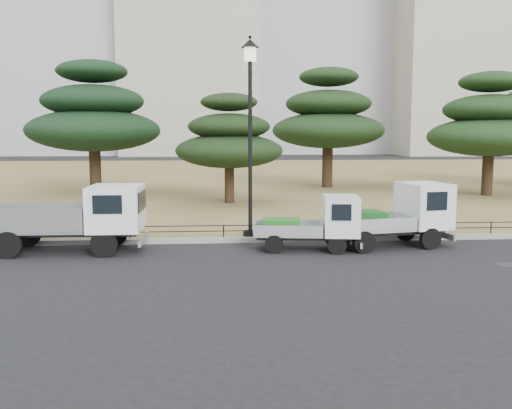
{
  "coord_description": "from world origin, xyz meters",
  "views": [
    {
      "loc": [
        -1.35,
        -15.52,
        3.46
      ],
      "look_at": [
        0.0,
        2.0,
        1.3
      ],
      "focal_mm": 40.0,
      "sensor_mm": 36.0,
      "label": 1
    }
  ],
  "objects": [
    {
      "name": "curb",
      "position": [
        0.0,
        2.6,
        0.08
      ],
      "size": [
        120.0,
        0.25,
        0.16
      ],
      "primitive_type": "cube",
      "color": "gray",
      "rests_on": "ground"
    },
    {
      "name": "tarp_pile",
      "position": [
        -7.85,
        2.91,
        0.6
      ],
      "size": [
        1.95,
        1.64,
        1.12
      ],
      "rotation": [
        0.0,
        0.0,
        0.27
      ],
      "color": "navy",
      "rests_on": "lawn"
    },
    {
      "name": "pine_west_near",
      "position": [
        -7.95,
        17.31,
        4.43
      ],
      "size": [
        7.42,
        7.42,
        7.42
      ],
      "color": "black",
      "rests_on": "lawn"
    },
    {
      "name": "pine_center_right",
      "position": [
        5.91,
        20.01,
        4.47
      ],
      "size": [
        7.02,
        7.02,
        7.45
      ],
      "color": "black",
      "rests_on": "lawn"
    },
    {
      "name": "street_lamp",
      "position": [
        -0.12,
        2.9,
        4.42
      ],
      "size": [
        0.56,
        0.56,
        6.31
      ],
      "color": "black",
      "rests_on": "lawn"
    },
    {
      "name": "manhole",
      "position": [
        6.5,
        -1.2,
        0.01
      ],
      "size": [
        0.6,
        0.6,
        0.01
      ],
      "primitive_type": "cylinder",
      "color": "#2D2D30",
      "rests_on": "ground"
    },
    {
      "name": "truck_large",
      "position": [
        -5.4,
        1.46,
        1.09
      ],
      "size": [
        4.54,
        1.89,
        1.97
      ],
      "rotation": [
        0.0,
        0.0,
        -0.02
      ],
      "color": "black",
      "rests_on": "ground"
    },
    {
      "name": "truck_kei_front",
      "position": [
        1.72,
        1.19,
        0.82
      ],
      "size": [
        3.25,
        1.7,
        1.65
      ],
      "rotation": [
        0.0,
        0.0,
        -0.13
      ],
      "color": "black",
      "rests_on": "ground"
    },
    {
      "name": "tower_east",
      "position": [
        40.0,
        82.0,
        24.0
      ],
      "size": [
        20.0,
        18.0,
        48.0
      ],
      "primitive_type": "cube",
      "color": "#AAA08C",
      "rests_on": "ground"
    },
    {
      "name": "truck_kei_rear",
      "position": [
        4.37,
        1.61,
        0.98
      ],
      "size": [
        3.96,
        2.23,
        1.96
      ],
      "rotation": [
        0.0,
        0.0,
        0.19
      ],
      "color": "black",
      "rests_on": "ground"
    },
    {
      "name": "lawn",
      "position": [
        0.0,
        30.6,
        0.07
      ],
      "size": [
        120.0,
        56.0,
        0.15
      ],
      "primitive_type": "cube",
      "color": "olive",
      "rests_on": "ground"
    },
    {
      "name": "pipe_fence",
      "position": [
        0.0,
        2.75,
        0.44
      ],
      "size": [
        38.0,
        0.04,
        0.4
      ],
      "color": "black",
      "rests_on": "lawn"
    },
    {
      "name": "ground",
      "position": [
        0.0,
        0.0,
        0.0
      ],
      "size": [
        220.0,
        220.0,
        0.0
      ],
      "primitive_type": "plane",
      "color": "black"
    },
    {
      "name": "pine_center_left",
      "position": [
        -0.52,
        12.12,
        3.21
      ],
      "size": [
        5.21,
        5.21,
        5.29
      ],
      "color": "black",
      "rests_on": "lawn"
    },
    {
      "name": "pine_east_near",
      "position": [
        13.66,
        14.5,
        4.0
      ],
      "size": [
        6.61,
        6.61,
        6.68
      ],
      "color": "black",
      "rests_on": "lawn"
    }
  ]
}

